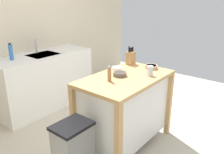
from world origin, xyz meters
name	(u,v)px	position (x,y,z in m)	size (l,w,h in m)	color
ground_plane	(124,145)	(0.00, 0.00, 0.00)	(6.10, 6.10, 0.00)	#BCB29E
wall_back	(21,26)	(0.00, 2.01, 1.30)	(5.10, 0.10, 2.60)	beige
kitchen_island	(125,107)	(0.05, 0.03, 0.50)	(1.14, 0.68, 0.88)	tan
knife_block	(131,58)	(0.50, 0.27, 0.97)	(0.11, 0.09, 0.25)	#AD7F4C
bowl_ceramic_wide	(117,69)	(0.17, 0.25, 0.91)	(0.12, 0.12, 0.04)	silver
bowl_ceramic_small	(120,74)	(0.03, 0.10, 0.91)	(0.16, 0.16, 0.05)	#564C47
bowl_stoneware_deep	(151,67)	(0.50, -0.04, 0.91)	(0.16, 0.16, 0.04)	tan
drinking_cup	(150,71)	(0.25, -0.16, 0.94)	(0.07, 0.07, 0.12)	silver
pepper_grinder	(109,74)	(-0.18, 0.08, 0.97)	(0.04, 0.04, 0.17)	#9E7042
trash_bin	(74,152)	(-0.76, 0.06, 0.32)	(0.36, 0.28, 0.63)	slate
sink_counter	(45,81)	(0.09, 1.66, 0.44)	(1.57, 0.60, 0.88)	white
sink_faucet	(36,46)	(0.09, 1.80, 0.99)	(0.02, 0.02, 0.22)	#B7BCC1
bottle_spray_cleaner	(11,52)	(-0.38, 1.72, 1.00)	(0.06, 0.06, 0.24)	blue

